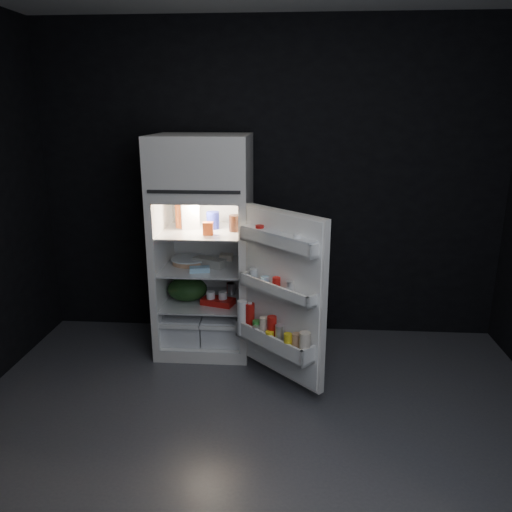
# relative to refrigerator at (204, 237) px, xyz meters

# --- Properties ---
(floor) EXTENTS (4.00, 3.40, 0.00)m
(floor) POSITION_rel_refrigerator_xyz_m (0.52, -1.32, -0.96)
(floor) COLOR #46464B
(floor) RESTS_ON ground
(wall_back) EXTENTS (4.00, 0.00, 2.70)m
(wall_back) POSITION_rel_refrigerator_xyz_m (0.52, 0.38, 0.39)
(wall_back) COLOR black
(wall_back) RESTS_ON ground
(wall_front) EXTENTS (4.00, 0.00, 2.70)m
(wall_front) POSITION_rel_refrigerator_xyz_m (0.52, -3.02, 0.39)
(wall_front) COLOR black
(wall_front) RESTS_ON ground
(refrigerator) EXTENTS (0.76, 0.71, 1.78)m
(refrigerator) POSITION_rel_refrigerator_xyz_m (0.00, 0.00, 0.00)
(refrigerator) COLOR white
(refrigerator) RESTS_ON ground
(fridge_door) EXTENTS (0.65, 0.64, 1.22)m
(fridge_door) POSITION_rel_refrigerator_xyz_m (0.64, -0.64, -0.28)
(fridge_door) COLOR white
(fridge_door) RESTS_ON ground
(milk_jug) EXTENTS (0.18, 0.18, 0.24)m
(milk_jug) POSITION_rel_refrigerator_xyz_m (-0.12, 0.02, 0.19)
(milk_jug) COLOR white
(milk_jug) RESTS_ON refrigerator
(mayo_jar) EXTENTS (0.13, 0.13, 0.14)m
(mayo_jar) POSITION_rel_refrigerator_xyz_m (0.07, 0.02, 0.14)
(mayo_jar) COLOR #1C2599
(mayo_jar) RESTS_ON refrigerator
(jam_jar) EXTENTS (0.13, 0.13, 0.13)m
(jam_jar) POSITION_rel_refrigerator_xyz_m (0.27, -0.05, 0.14)
(jam_jar) COLOR black
(jam_jar) RESTS_ON refrigerator
(amber_bottle) EXTENTS (0.08, 0.08, 0.22)m
(amber_bottle) POSITION_rel_refrigerator_xyz_m (-0.20, 0.04, 0.18)
(amber_bottle) COLOR #C85320
(amber_bottle) RESTS_ON refrigerator
(small_carton) EXTENTS (0.08, 0.06, 0.10)m
(small_carton) POSITION_rel_refrigerator_xyz_m (0.07, -0.19, 0.12)
(small_carton) COLOR #CB4717
(small_carton) RESTS_ON refrigerator
(egg_carton) EXTENTS (0.29, 0.20, 0.07)m
(egg_carton) POSITION_rel_refrigerator_xyz_m (0.05, -0.06, -0.19)
(egg_carton) COLOR gray
(egg_carton) RESTS_ON refrigerator
(pie) EXTENTS (0.37, 0.37, 0.04)m
(pie) POSITION_rel_refrigerator_xyz_m (-0.13, 0.01, -0.21)
(pie) COLOR tan
(pie) RESTS_ON refrigerator
(flat_package) EXTENTS (0.17, 0.11, 0.04)m
(flat_package) POSITION_rel_refrigerator_xyz_m (-0.01, -0.21, -0.21)
(flat_package) COLOR #94C6E5
(flat_package) RESTS_ON refrigerator
(wrapped_pkg) EXTENTS (0.11, 0.09, 0.05)m
(wrapped_pkg) POSITION_rel_refrigerator_xyz_m (0.16, 0.14, -0.20)
(wrapped_pkg) COLOR beige
(wrapped_pkg) RESTS_ON refrigerator
(produce_bag) EXTENTS (0.39, 0.36, 0.20)m
(produce_bag) POSITION_rel_refrigerator_xyz_m (-0.14, -0.06, -0.43)
(produce_bag) COLOR #193815
(produce_bag) RESTS_ON refrigerator
(yogurt_tray) EXTENTS (0.29, 0.21, 0.05)m
(yogurt_tray) POSITION_rel_refrigerator_xyz_m (0.12, -0.14, -0.50)
(yogurt_tray) COLOR #AE130E
(yogurt_tray) RESTS_ON refrigerator
(small_can_red) EXTENTS (0.07, 0.07, 0.09)m
(small_can_red) POSITION_rel_refrigerator_xyz_m (0.19, 0.13, -0.48)
(small_can_red) COLOR #AE130E
(small_can_red) RESTS_ON refrigerator
(small_can_silver) EXTENTS (0.09, 0.09, 0.09)m
(small_can_silver) POSITION_rel_refrigerator_xyz_m (0.20, 0.12, -0.48)
(small_can_silver) COLOR white
(small_can_silver) RESTS_ON refrigerator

